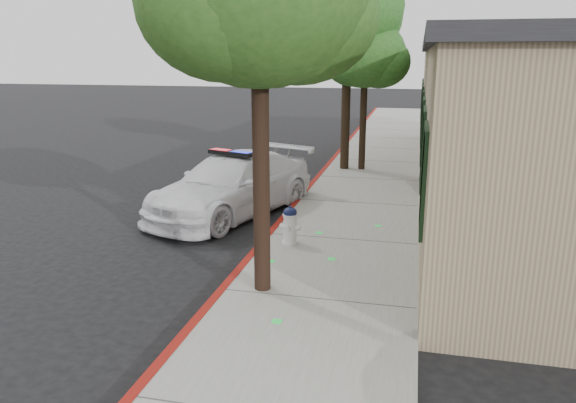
# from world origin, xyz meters

# --- Properties ---
(ground) EXTENTS (120.00, 120.00, 0.00)m
(ground) POSITION_xyz_m (0.00, 0.00, 0.00)
(ground) COLOR black
(ground) RESTS_ON ground
(sidewalk) EXTENTS (3.20, 60.00, 0.15)m
(sidewalk) POSITION_xyz_m (1.60, 3.00, 0.07)
(sidewalk) COLOR gray
(sidewalk) RESTS_ON ground
(red_curb) EXTENTS (0.14, 60.00, 0.16)m
(red_curb) POSITION_xyz_m (0.06, 3.00, 0.08)
(red_curb) COLOR maroon
(red_curb) RESTS_ON ground
(clapboard_building) EXTENTS (7.30, 20.89, 4.24)m
(clapboard_building) POSITION_xyz_m (6.69, 9.00, 2.13)
(clapboard_building) COLOR #988564
(clapboard_building) RESTS_ON ground
(police_car) EXTENTS (3.68, 5.53, 1.61)m
(police_car) POSITION_xyz_m (-1.36, 4.74, 0.75)
(police_car) COLOR white
(police_car) RESTS_ON ground
(fire_hydrant) EXTENTS (0.45, 0.39, 0.78)m
(fire_hydrant) POSITION_xyz_m (0.64, 2.47, 0.54)
(fire_hydrant) COLOR silver
(fire_hydrant) RESTS_ON sidewalk
(street_tree_near) EXTENTS (3.38, 3.27, 5.99)m
(street_tree_near) POSITION_xyz_m (0.71, 0.18, 4.62)
(street_tree_near) COLOR black
(street_tree_near) RESTS_ON sidewalk
(street_tree_mid) EXTENTS (3.50, 3.66, 6.68)m
(street_tree_mid) POSITION_xyz_m (0.70, 10.43, 5.19)
(street_tree_mid) COLOR black
(street_tree_mid) RESTS_ON sidewalk
(street_tree_far) EXTENTS (2.79, 2.56, 4.84)m
(street_tree_far) POSITION_xyz_m (1.30, 10.39, 3.79)
(street_tree_far) COLOR black
(street_tree_far) RESTS_ON sidewalk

